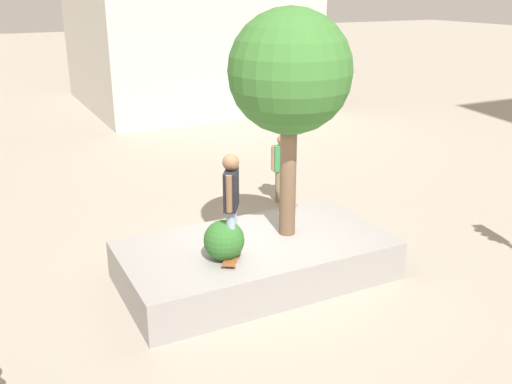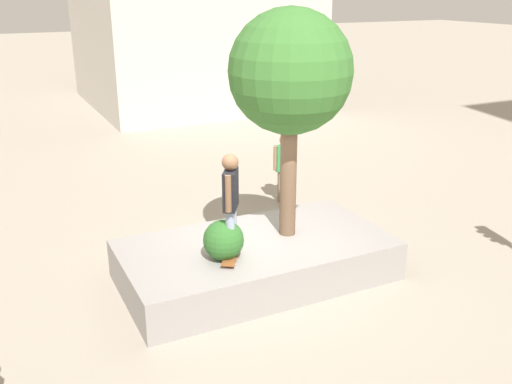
# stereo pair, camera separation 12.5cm
# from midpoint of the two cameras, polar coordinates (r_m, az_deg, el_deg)

# --- Properties ---
(ground_plane) EXTENTS (120.00, 120.00, 0.00)m
(ground_plane) POSITION_cam_midpoint_polar(r_m,az_deg,el_deg) (9.96, 0.19, -8.58)
(ground_plane) COLOR #9E9384
(planter_ledge) EXTENTS (4.52, 2.38, 0.67)m
(planter_ledge) POSITION_cam_midpoint_polar(r_m,az_deg,el_deg) (9.83, -0.37, -6.78)
(planter_ledge) COLOR gray
(planter_ledge) RESTS_ON ground
(plaza_tree) EXTENTS (2.01, 2.01, 3.80)m
(plaza_tree) POSITION_cam_midpoint_polar(r_m,az_deg,el_deg) (9.27, 3.01, 11.69)
(plaza_tree) COLOR brown
(plaza_tree) RESTS_ON planter_ledge
(boxwood_shrub) EXTENTS (0.65, 0.65, 0.65)m
(boxwood_shrub) POSITION_cam_midpoint_polar(r_m,az_deg,el_deg) (9.00, -3.61, -4.82)
(boxwood_shrub) COLOR #2D6628
(boxwood_shrub) RESTS_ON planter_ledge
(skateboard) EXTENTS (0.61, 0.79, 0.07)m
(skateboard) POSITION_cam_midpoint_polar(r_m,az_deg,el_deg) (9.12, -2.79, -6.31)
(skateboard) COLOR brown
(skateboard) RESTS_ON planter_ledge
(skateboarder) EXTENTS (0.40, 0.49, 1.65)m
(skateboarder) POSITION_cam_midpoint_polar(r_m,az_deg,el_deg) (8.74, -2.89, -0.60)
(skateboarder) COLOR #8C9EB7
(skateboarder) RESTS_ON skateboard
(passerby_with_bag) EXTENTS (0.54, 0.25, 1.60)m
(passerby_with_bag) POSITION_cam_midpoint_polar(r_m,az_deg,el_deg) (13.09, 2.34, 2.87)
(passerby_with_bag) COLOR #847056
(passerby_with_bag) RESTS_ON ground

